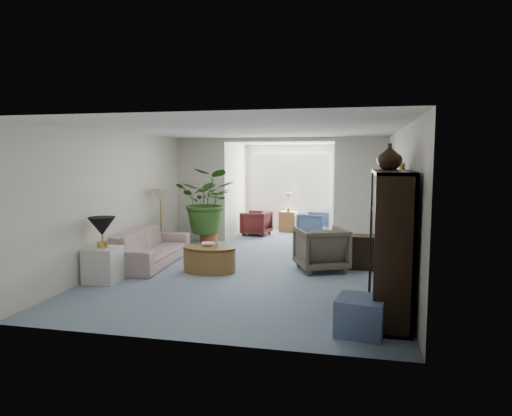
% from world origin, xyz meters
% --- Properties ---
extents(floor, '(6.00, 6.00, 0.00)m').
position_xyz_m(floor, '(0.00, 0.00, 0.00)').
color(floor, '#7A8EA2').
rests_on(floor, ground).
extents(sunroom_floor, '(2.60, 2.60, 0.00)m').
position_xyz_m(sunroom_floor, '(0.00, 4.10, 0.00)').
color(sunroom_floor, '#7A8EA2').
rests_on(sunroom_floor, ground).
extents(back_pier_left, '(1.20, 0.12, 2.50)m').
position_xyz_m(back_pier_left, '(-1.90, 3.00, 1.25)').
color(back_pier_left, silver).
rests_on(back_pier_left, ground).
extents(back_pier_right, '(1.20, 0.12, 2.50)m').
position_xyz_m(back_pier_right, '(1.90, 3.00, 1.25)').
color(back_pier_right, silver).
rests_on(back_pier_right, ground).
extents(back_header, '(2.60, 0.12, 0.10)m').
position_xyz_m(back_header, '(0.00, 3.00, 2.45)').
color(back_header, silver).
rests_on(back_header, back_pier_left).
extents(window_pane, '(2.20, 0.02, 1.50)m').
position_xyz_m(window_pane, '(0.00, 5.18, 1.40)').
color(window_pane, white).
extents(window_blinds, '(2.20, 0.02, 1.50)m').
position_xyz_m(window_blinds, '(0.00, 5.15, 1.40)').
color(window_blinds, white).
extents(framed_picture, '(0.04, 0.50, 0.40)m').
position_xyz_m(framed_picture, '(2.46, -0.10, 1.70)').
color(framed_picture, '#B4A690').
extents(sofa, '(0.98, 2.25, 0.65)m').
position_xyz_m(sofa, '(-2.01, 0.38, 0.32)').
color(sofa, beige).
rests_on(sofa, ground).
extents(end_table, '(0.54, 0.54, 0.57)m').
position_xyz_m(end_table, '(-2.21, -0.97, 0.28)').
color(end_table, silver).
rests_on(end_table, ground).
extents(table_lamp, '(0.44, 0.44, 0.30)m').
position_xyz_m(table_lamp, '(-2.21, -0.97, 0.92)').
color(table_lamp, black).
rests_on(table_lamp, end_table).
extents(floor_lamp, '(0.36, 0.36, 0.28)m').
position_xyz_m(floor_lamp, '(-2.26, 1.41, 1.25)').
color(floor_lamp, beige).
rests_on(floor_lamp, ground).
extents(coffee_table, '(1.10, 1.10, 0.45)m').
position_xyz_m(coffee_table, '(-0.72, 0.02, 0.23)').
color(coffee_table, olive).
rests_on(coffee_table, ground).
extents(coffee_bowl, '(0.27, 0.27, 0.06)m').
position_xyz_m(coffee_bowl, '(-0.77, 0.12, 0.48)').
color(coffee_bowl, white).
rests_on(coffee_bowl, coffee_table).
extents(coffee_cup, '(0.11, 0.11, 0.09)m').
position_xyz_m(coffee_cup, '(-0.57, -0.08, 0.49)').
color(coffee_cup, beige).
rests_on(coffee_cup, coffee_table).
extents(wingback_chair, '(1.11, 1.12, 0.78)m').
position_xyz_m(wingback_chair, '(1.20, 0.58, 0.39)').
color(wingback_chair, '#676151').
rests_on(wingback_chair, ground).
extents(side_table_dark, '(0.53, 0.44, 0.61)m').
position_xyz_m(side_table_dark, '(1.90, 0.88, 0.30)').
color(side_table_dark, black).
rests_on(side_table_dark, ground).
extents(entertainment_cabinet, '(0.45, 1.67, 1.86)m').
position_xyz_m(entertainment_cabinet, '(2.23, -1.61, 0.93)').
color(entertainment_cabinet, black).
rests_on(entertainment_cabinet, ground).
extents(cabinet_urn, '(0.34, 0.34, 0.35)m').
position_xyz_m(cabinet_urn, '(2.23, -1.11, 2.04)').
color(cabinet_urn, '#321B10').
rests_on(cabinet_urn, entertainment_cabinet).
extents(ottoman, '(0.60, 0.60, 0.42)m').
position_xyz_m(ottoman, '(1.88, -2.35, 0.21)').
color(ottoman, slate).
rests_on(ottoman, ground).
extents(plant_pot, '(0.40, 0.40, 0.32)m').
position_xyz_m(plant_pot, '(-1.47, 2.21, 0.16)').
color(plant_pot, '#9A4A2C').
rests_on(plant_pot, ground).
extents(house_plant, '(1.33, 1.15, 1.47)m').
position_xyz_m(house_plant, '(-1.47, 2.21, 1.06)').
color(house_plant, '#30591E').
rests_on(house_plant, plant_pot).
extents(sunroom_chair_blue, '(0.80, 0.79, 0.64)m').
position_xyz_m(sunroom_chair_blue, '(0.75, 4.02, 0.32)').
color(sunroom_chair_blue, slate).
rests_on(sunroom_chair_blue, ground).
extents(sunroom_chair_maroon, '(0.80, 0.79, 0.64)m').
position_xyz_m(sunroom_chair_maroon, '(-0.75, 4.02, 0.32)').
color(sunroom_chair_maroon, '#511B1D').
rests_on(sunroom_chair_maroon, ground).
extents(sunroom_table, '(0.51, 0.43, 0.56)m').
position_xyz_m(sunroom_table, '(0.00, 4.77, 0.28)').
color(sunroom_table, olive).
rests_on(sunroom_table, ground).
extents(shelf_clutter, '(0.30, 0.79, 1.06)m').
position_xyz_m(shelf_clutter, '(2.18, -1.70, 1.09)').
color(shelf_clutter, '#2D2623').
rests_on(shelf_clutter, entertainment_cabinet).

